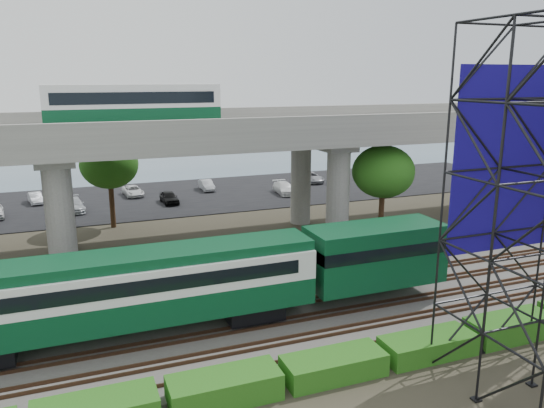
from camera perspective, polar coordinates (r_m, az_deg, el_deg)
name	(u,v)px	position (r m, az deg, el deg)	size (l,w,h in m)	color
ground	(277,337)	(27.86, 0.53, -14.09)	(140.00, 140.00, 0.00)	#474233
ballast_bed	(263,319)	(29.49, -0.93, -12.23)	(90.00, 12.00, 0.20)	slate
service_road	(221,268)	(36.98, -5.51, -6.91)	(90.00, 5.00, 0.08)	black
parking_lot	(163,198)	(59.09, -11.69, 0.67)	(90.00, 18.00, 0.08)	black
harbor_water	(137,167)	(80.51, -14.32, 3.90)	(140.00, 40.00, 0.03)	#41576B
rail_tracks	(263,316)	(29.41, -0.93, -11.92)	(90.00, 9.52, 0.16)	#472D1E
commuter_train	(169,283)	(27.20, -11.01, -8.38)	(29.30, 3.06, 4.30)	black
overpass	(194,141)	(40.19, -8.37, 6.68)	(80.00, 12.00, 12.40)	#9E9B93
hedge_strip	(334,365)	(24.55, 6.68, -16.80)	(34.60, 1.80, 1.20)	#215E15
trees	(137,180)	(40.04, -14.35, 2.54)	(40.94, 16.94, 7.69)	#382314
parked_cars	(175,192)	(58.44, -10.39, 1.24)	(36.96, 9.49, 1.28)	silver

